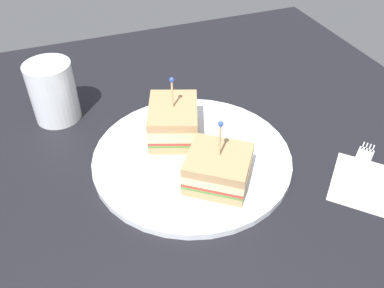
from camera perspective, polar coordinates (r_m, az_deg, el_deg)
The scene contains 7 objects.
ground_plane at distance 60.67cm, azimuth -0.00°, elevation -2.90°, with size 92.22×92.22×2.00cm, color black.
plate at distance 59.65cm, azimuth -0.00°, elevation -1.84°, with size 29.22×29.22×1.02cm, color white.
sandwich_half_front at distance 61.19cm, azimuth -2.68°, elevation 3.24°, with size 11.28×10.01×10.32cm.
sandwich_half_back at distance 53.72cm, azimuth 3.73°, elevation -3.53°, with size 11.03×11.13×10.26cm.
drink_glass at distance 69.51cm, azimuth -19.00°, elevation 6.65°, with size 7.42×7.42×9.97cm.
napkin at distance 61.23cm, azimuth 23.59°, elevation -5.29°, with size 10.47×9.42×0.15cm, color beige.
fork at distance 64.33cm, azimuth 22.89°, elevation -2.40°, with size 9.13×11.30×0.35cm.
Camera 1 is at (41.46, -15.64, 40.43)cm, focal length 37.65 mm.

